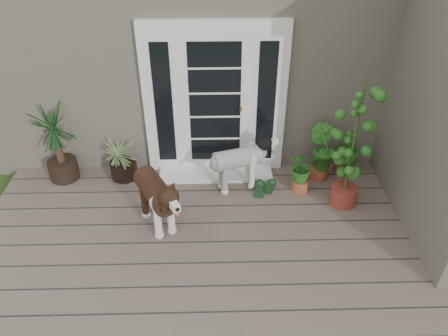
{
  "coord_description": "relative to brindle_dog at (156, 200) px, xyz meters",
  "views": [
    {
      "loc": [
        -0.21,
        -2.67,
        3.82
      ],
      "look_at": [
        -0.1,
        1.75,
        0.7
      ],
      "focal_mm": 35.06,
      "sensor_mm": 36.0,
      "label": 1
    }
  ],
  "objects": [
    {
      "name": "deck",
      "position": [
        0.91,
        -0.98,
        -0.45
      ],
      "size": [
        6.2,
        4.6,
        0.12
      ],
      "primitive_type": "cube",
      "color": "#6B5B4C",
      "rests_on": "ground"
    },
    {
      "name": "house_main",
      "position": [
        0.91,
        3.27,
        1.04
      ],
      "size": [
        7.4,
        4.0,
        3.1
      ],
      "primitive_type": "cube",
      "color": "#665E54",
      "rests_on": "ground"
    },
    {
      "name": "door_unit",
      "position": [
        0.71,
        1.22,
        0.69
      ],
      "size": [
        1.9,
        0.14,
        2.15
      ],
      "primitive_type": "cube",
      "color": "white",
      "rests_on": "deck"
    },
    {
      "name": "door_step",
      "position": [
        0.71,
        1.02,
        -0.36
      ],
      "size": [
        1.6,
        0.4,
        0.05
      ],
      "primitive_type": "cube",
      "color": "white",
      "rests_on": "deck"
    },
    {
      "name": "brindle_dog",
      "position": [
        0.0,
        0.0,
        0.0
      ],
      "size": [
        0.8,
        1.01,
        0.78
      ],
      "primitive_type": null,
      "rotation": [
        0.0,
        0.0,
        3.64
      ],
      "color": "#3F2617",
      "rests_on": "deck"
    },
    {
      "name": "white_dog",
      "position": [
        1.0,
        0.73,
        -0.04
      ],
      "size": [
        0.91,
        0.59,
        0.7
      ],
      "primitive_type": null,
      "rotation": [
        0.0,
        0.0,
        -1.27
      ],
      "color": "silver",
      "rests_on": "deck"
    },
    {
      "name": "spider_plant",
      "position": [
        -0.59,
        1.02,
        -0.06
      ],
      "size": [
        0.69,
        0.69,
        0.66
      ],
      "primitive_type": null,
      "rotation": [
        0.0,
        0.0,
        0.14
      ],
      "color": "#95A666",
      "rests_on": "deck"
    },
    {
      "name": "yucca",
      "position": [
        -1.43,
        1.02,
        0.17
      ],
      "size": [
        0.97,
        0.97,
        1.11
      ],
      "primitive_type": null,
      "rotation": [
        0.0,
        0.0,
        -0.33
      ],
      "color": "black",
      "rests_on": "deck"
    },
    {
      "name": "herb_a",
      "position": [
        1.86,
        0.67,
        -0.14
      ],
      "size": [
        0.51,
        0.51,
        0.51
      ],
      "primitive_type": "imported",
      "rotation": [
        0.0,
        0.0,
        0.36
      ],
      "color": "#1B5C1A",
      "rests_on": "deck"
    },
    {
      "name": "herb_b",
      "position": [
        2.17,
        0.95,
        -0.09
      ],
      "size": [
        0.56,
        0.56,
        0.6
      ],
      "primitive_type": "imported",
      "rotation": [
        0.0,
        0.0,
        2.44
      ],
      "color": "#17521B",
      "rests_on": "deck"
    },
    {
      "name": "herb_c",
      "position": [
        2.56,
        1.02,
        -0.09
      ],
      "size": [
        0.55,
        0.55,
        0.61
      ],
      "primitive_type": "imported",
      "rotation": [
        0.0,
        0.0,
        3.99
      ],
      "color": "#275B1A",
      "rests_on": "deck"
    },
    {
      "name": "sapling",
      "position": [
        2.37,
        0.36,
        0.5
      ],
      "size": [
        0.63,
        0.63,
        1.78
      ],
      "primitive_type": null,
      "rotation": [
        0.0,
        0.0,
        0.22
      ],
      "color": "#205217",
      "rests_on": "deck"
    },
    {
      "name": "clog_left",
      "position": [
        1.3,
        0.63,
        -0.34
      ],
      "size": [
        0.2,
        0.36,
        0.1
      ],
      "primitive_type": null,
      "rotation": [
        0.0,
        0.0,
        -0.14
      ],
      "color": "#15341C",
      "rests_on": "deck"
    },
    {
      "name": "clog_right",
      "position": [
        1.45,
        0.68,
        -0.35
      ],
      "size": [
        0.24,
        0.32,
        0.09
      ],
      "primitive_type": null,
      "rotation": [
        0.0,
        0.0,
        -0.41
      ],
      "color": "#16371A",
      "rests_on": "deck"
    }
  ]
}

